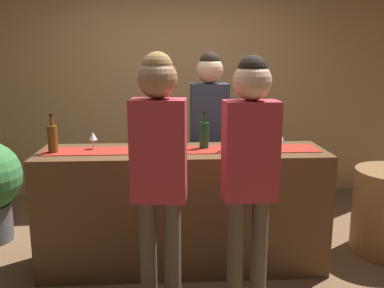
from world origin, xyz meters
name	(u,v)px	position (x,y,z in m)	size (l,w,h in m)	color
ground_plane	(183,264)	(0.00, 0.00, 0.00)	(10.00, 10.00, 0.00)	brown
back_wall	(177,76)	(0.00, 1.90, 1.45)	(6.00, 0.12, 2.90)	tan
bar_counter	(183,209)	(0.00, 0.00, 0.49)	(2.26, 0.60, 0.97)	#543821
counter_runner_cloth	(183,150)	(0.00, 0.00, 0.97)	(2.14, 0.28, 0.01)	maroon
wine_bottle_amber	(53,138)	(-0.99, -0.03, 1.09)	(0.07, 0.07, 0.30)	brown
wine_bottle_green	(204,135)	(0.17, 0.05, 1.09)	(0.07, 0.07, 0.30)	#194723
wine_bottle_clear	(234,136)	(0.40, -0.02, 1.09)	(0.07, 0.07, 0.30)	#B2C6C1
wine_glass_near_customer	(93,136)	(-0.71, 0.07, 1.08)	(0.07, 0.07, 0.14)	silver
wine_glass_mid_counter	(256,138)	(0.57, -0.05, 1.08)	(0.07, 0.07, 0.14)	silver
wine_glass_far_end	(280,137)	(0.76, -0.02, 1.08)	(0.07, 0.07, 0.14)	silver
bartender	(209,124)	(0.27, 0.58, 1.08)	(0.35, 0.24, 1.74)	#26262B
customer_sipping	(250,159)	(0.40, -0.66, 1.06)	(0.35, 0.24, 1.71)	brown
customer_browsing	(159,159)	(-0.17, -0.67, 1.08)	(0.36, 0.24, 1.73)	brown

